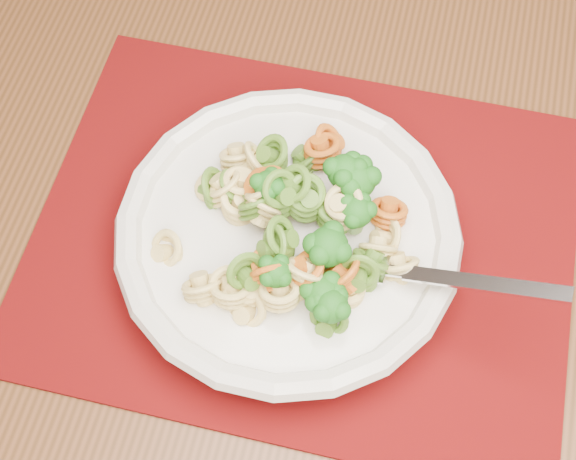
% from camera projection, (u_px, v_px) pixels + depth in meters
% --- Properties ---
extents(dining_table, '(1.44, 1.04, 0.77)m').
position_uv_depth(dining_table, '(379.00, 218.00, 0.76)').
color(dining_table, '#593119').
rests_on(dining_table, ground).
extents(placemat, '(0.45, 0.38, 0.00)m').
position_uv_depth(placemat, '(304.00, 237.00, 0.62)').
color(placemat, '#530803').
rests_on(placemat, dining_table).
extents(pasta_bowl, '(0.25, 0.25, 0.05)m').
position_uv_depth(pasta_bowl, '(288.00, 237.00, 0.58)').
color(pasta_bowl, beige).
rests_on(pasta_bowl, placemat).
extents(pasta_broccoli_heap, '(0.21, 0.21, 0.06)m').
position_uv_depth(pasta_broccoli_heap, '(288.00, 226.00, 0.57)').
color(pasta_broccoli_heap, tan).
rests_on(pasta_broccoli_heap, pasta_bowl).
extents(fork, '(0.18, 0.04, 0.08)m').
position_uv_depth(fork, '(370.00, 268.00, 0.55)').
color(fork, silver).
rests_on(fork, pasta_bowl).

